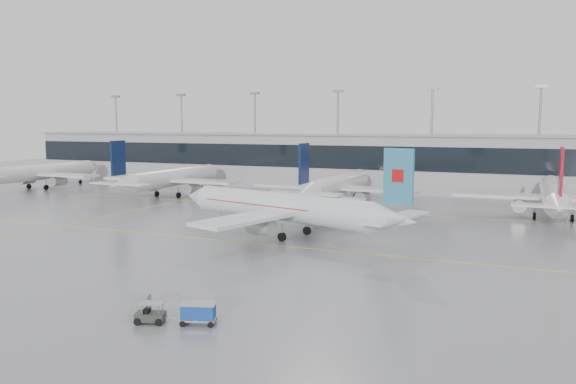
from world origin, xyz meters
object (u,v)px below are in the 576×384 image
at_px(air_canada_jet, 287,208).
at_px(baggage_cart, 198,312).
at_px(baggage_tug, 150,316).
at_px(gse_unit, 140,304).

height_order(air_canada_jet, baggage_cart, air_canada_jet).
bearing_deg(baggage_tug, gse_unit, 124.13).
bearing_deg(baggage_cart, baggage_tug, -180.00).
bearing_deg(baggage_tug, air_canada_jet, 76.64).
relative_size(air_canada_jet, baggage_cart, 12.84).
relative_size(baggage_tug, gse_unit, 2.34).
xyz_separation_m(air_canada_jet, gse_unit, (1.10, -31.62, -3.10)).
distance_m(baggage_tug, baggage_cart, 3.62).
distance_m(baggage_tug, gse_unit, 2.66).
distance_m(air_canada_jet, baggage_cart, 32.85).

